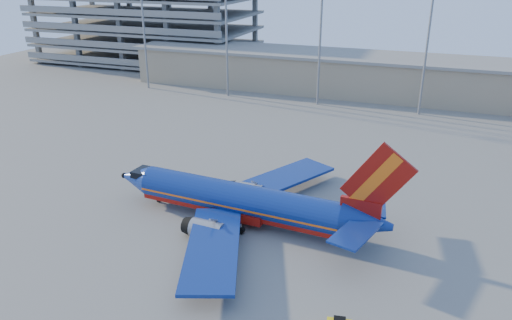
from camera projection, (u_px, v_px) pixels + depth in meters
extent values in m
plane|color=slate|center=(266.00, 204.00, 60.96)|extent=(220.00, 220.00, 0.00)
cube|color=#9C876C|center=(400.00, 78.00, 106.57)|extent=(120.00, 15.00, 8.00)
cube|color=slate|center=(402.00, 59.00, 105.00)|extent=(122.00, 16.00, 0.60)
cube|color=slate|center=(149.00, 58.00, 144.89)|extent=(60.00, 30.00, 0.70)
cube|color=slate|center=(148.00, 43.00, 143.31)|extent=(60.00, 30.00, 0.70)
cube|color=slate|center=(147.00, 28.00, 141.74)|extent=(60.00, 30.00, 0.70)
cube|color=slate|center=(146.00, 13.00, 140.16)|extent=(60.00, 30.00, 0.70)
cube|color=slate|center=(170.00, 19.00, 152.61)|extent=(1.20, 1.20, 21.00)
cylinder|color=gray|center=(143.00, 26.00, 110.19)|extent=(0.44, 0.44, 28.00)
cylinder|color=gray|center=(226.00, 30.00, 103.72)|extent=(0.44, 0.44, 28.00)
cylinder|color=gray|center=(320.00, 35.00, 97.25)|extent=(0.44, 0.44, 28.00)
cylinder|color=gray|center=(428.00, 40.00, 90.78)|extent=(0.44, 0.44, 28.00)
cylinder|color=navy|center=(239.00, 199.00, 56.20)|extent=(24.11, 5.28, 3.69)
cube|color=#9A120C|center=(239.00, 206.00, 56.55)|extent=(24.06, 4.59, 1.30)
cube|color=orange|center=(239.00, 201.00, 56.29)|extent=(24.11, 5.32, 0.22)
cone|color=navy|center=(137.00, 178.00, 61.55)|extent=(4.42, 3.96, 3.69)
cube|color=black|center=(145.00, 173.00, 60.70)|extent=(2.56, 2.75, 0.80)
cone|color=navy|center=(367.00, 222.00, 50.52)|extent=(5.42, 4.03, 3.69)
cube|color=#9A120C|center=(361.00, 209.00, 50.32)|extent=(4.21, 0.83, 2.19)
cube|color=#9A120C|center=(378.00, 180.00, 48.47)|extent=(7.32, 0.81, 7.95)
cube|color=orange|center=(376.00, 180.00, 48.55)|extent=(4.88, 0.74, 6.24)
cube|color=navy|center=(371.00, 203.00, 53.33)|extent=(3.86, 6.74, 0.22)
cube|color=navy|center=(356.00, 232.00, 47.60)|extent=(4.62, 6.95, 0.22)
cube|color=navy|center=(280.00, 179.00, 63.37)|extent=(11.62, 15.98, 0.35)
cube|color=navy|center=(213.00, 247.00, 48.56)|extent=(10.00, 16.21, 0.35)
cube|color=#9A120C|center=(243.00, 210.00, 56.51)|extent=(6.23, 4.28, 1.00)
cylinder|color=gray|center=(249.00, 191.00, 61.61)|extent=(3.72, 2.33, 2.09)
cylinder|color=gray|center=(207.00, 230.00, 52.86)|extent=(3.72, 2.33, 2.09)
cylinder|color=gray|center=(159.00, 198.00, 61.18)|extent=(0.25, 0.25, 1.10)
cylinder|color=black|center=(159.00, 200.00, 61.26)|extent=(0.65, 0.29, 0.64)
cylinder|color=black|center=(260.00, 210.00, 58.67)|extent=(0.87, 0.60, 0.84)
cylinder|color=black|center=(241.00, 230.00, 54.29)|extent=(0.87, 0.60, 0.84)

